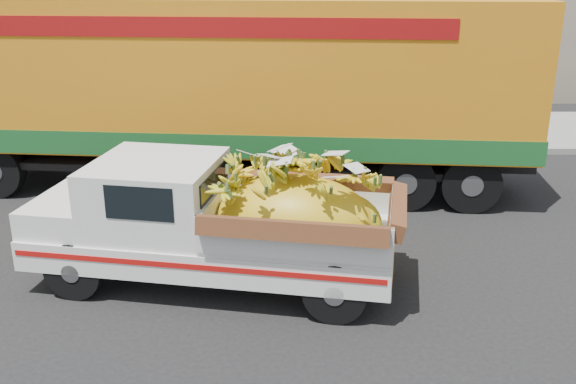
{
  "coord_description": "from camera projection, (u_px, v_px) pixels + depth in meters",
  "views": [
    {
      "loc": [
        2.4,
        -8.06,
        4.35
      ],
      "look_at": [
        2.48,
        0.72,
        1.25
      ],
      "focal_mm": 40.0,
      "sensor_mm": 36.0,
      "label": 1
    }
  ],
  "objects": [
    {
      "name": "pickup_truck",
      "position": [
        240.0,
        222.0,
        8.99
      ],
      "size": [
        5.38,
        2.78,
        1.8
      ],
      "rotation": [
        0.0,
        0.0,
        -0.19
      ],
      "color": "black",
      "rests_on": "ground"
    },
    {
      "name": "ground",
      "position": [
        113.0,
        293.0,
        9.03
      ],
      "size": [
        100.0,
        100.0,
        0.0
      ],
      "primitive_type": "plane",
      "color": "black",
      "rests_on": "ground"
    },
    {
      "name": "sidewalk",
      "position": [
        195.0,
        131.0,
        17.66
      ],
      "size": [
        60.0,
        4.0,
        0.14
      ],
      "primitive_type": "cube",
      "color": "gray",
      "rests_on": "ground"
    },
    {
      "name": "curb",
      "position": [
        184.0,
        151.0,
        15.67
      ],
      "size": [
        60.0,
        0.25,
        0.15
      ],
      "primitive_type": "cube",
      "color": "gray",
      "rests_on": "ground"
    },
    {
      "name": "semi_trailer",
      "position": [
        229.0,
        85.0,
        12.69
      ],
      "size": [
        12.04,
        3.68,
        3.8
      ],
      "rotation": [
        0.0,
        0.0,
        -0.1
      ],
      "color": "black",
      "rests_on": "ground"
    }
  ]
}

